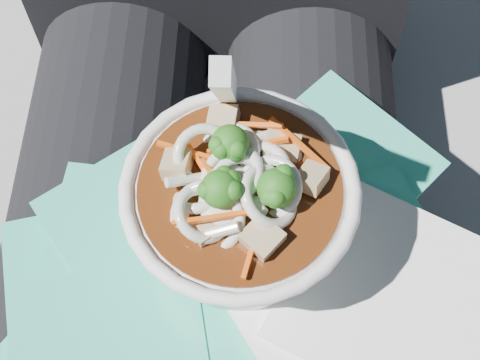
{
  "coord_description": "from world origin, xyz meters",
  "views": [
    {
      "loc": [
        0.04,
        -0.17,
        1.09
      ],
      "look_at": [
        0.03,
        0.0,
        0.75
      ],
      "focal_mm": 50.0,
      "sensor_mm": 36.0,
      "label": 1
    }
  ],
  "objects_px": {
    "stone_ledge": "(222,255)",
    "plastic_bag": "(210,283)",
    "person_body": "(209,177)",
    "lap": "(204,286)",
    "udon_bowl": "(240,207)"
  },
  "relations": [
    {
      "from": "stone_ledge",
      "to": "plastic_bag",
      "type": "xyz_separation_m",
      "value": [
        0.01,
        -0.18,
        0.41
      ]
    },
    {
      "from": "stone_ledge",
      "to": "person_body",
      "type": "distance_m",
      "value": 0.34
    },
    {
      "from": "lap",
      "to": "udon_bowl",
      "type": "xyz_separation_m",
      "value": [
        0.03,
        0.0,
        0.15
      ]
    },
    {
      "from": "person_body",
      "to": "udon_bowl",
      "type": "bearing_deg",
      "value": -71.5
    },
    {
      "from": "stone_ledge",
      "to": "person_body",
      "type": "xyz_separation_m",
      "value": [
        0.0,
        -0.06,
        0.34
      ]
    },
    {
      "from": "person_body",
      "to": "plastic_bag",
      "type": "height_order",
      "value": "person_body"
    },
    {
      "from": "person_body",
      "to": "udon_bowl",
      "type": "height_order",
      "value": "person_body"
    },
    {
      "from": "stone_ledge",
      "to": "lap",
      "type": "bearing_deg",
      "value": -90.0
    },
    {
      "from": "plastic_bag",
      "to": "udon_bowl",
      "type": "relative_size",
      "value": 1.77
    },
    {
      "from": "stone_ledge",
      "to": "lap",
      "type": "relative_size",
      "value": 2.08
    },
    {
      "from": "plastic_bag",
      "to": "udon_bowl",
      "type": "height_order",
      "value": "udon_bowl"
    },
    {
      "from": "lap",
      "to": "person_body",
      "type": "relative_size",
      "value": 0.46
    },
    {
      "from": "person_body",
      "to": "plastic_bag",
      "type": "xyz_separation_m",
      "value": [
        0.01,
        -0.12,
        0.07
      ]
    },
    {
      "from": "stone_ledge",
      "to": "person_body",
      "type": "height_order",
      "value": "person_body"
    },
    {
      "from": "person_body",
      "to": "plastic_bag",
      "type": "bearing_deg",
      "value": -85.09
    }
  ]
}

